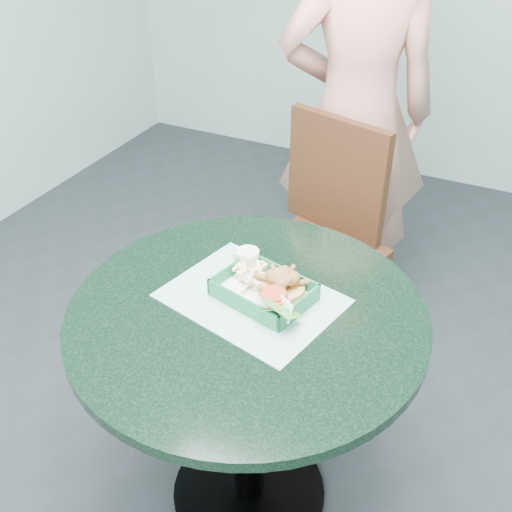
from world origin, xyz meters
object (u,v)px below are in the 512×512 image
at_px(cafe_table, 248,363).
at_px(sauce_ramekin, 237,264).
at_px(diner_person, 359,85).
at_px(crab_sandwich, 280,284).
at_px(dining_chair, 324,227).
at_px(food_basket, 263,299).

bearing_deg(cafe_table, sauce_ramekin, 126.12).
relative_size(cafe_table, diner_person, 0.47).
bearing_deg(diner_person, crab_sandwich, 74.60).
distance_m(dining_chair, food_basket, 0.80).
distance_m(dining_chair, crab_sandwich, 0.78).
height_order(dining_chair, sauce_ramekin, dining_chair).
bearing_deg(dining_chair, food_basket, -65.97).
bearing_deg(sauce_ramekin, food_basket, -30.95).
relative_size(crab_sandwich, sauce_ramekin, 1.99).
distance_m(cafe_table, diner_person, 1.22).
bearing_deg(crab_sandwich, cafe_table, -117.13).
height_order(cafe_table, dining_chair, dining_chair).
height_order(crab_sandwich, sauce_ramekin, crab_sandwich).
height_order(cafe_table, food_basket, food_basket).
relative_size(dining_chair, diner_person, 0.48).
distance_m(food_basket, crab_sandwich, 0.06).
xyz_separation_m(diner_person, food_basket, (0.11, -1.09, -0.21)).
xyz_separation_m(diner_person, sauce_ramekin, (0.00, -1.03, -0.18)).
bearing_deg(cafe_table, diner_person, 94.77).
relative_size(cafe_table, crab_sandwich, 7.41).
relative_size(cafe_table, dining_chair, 0.98).
bearing_deg(crab_sandwich, food_basket, -131.06).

